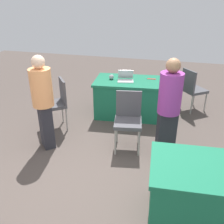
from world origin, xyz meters
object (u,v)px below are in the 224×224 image
Objects in this scene: person_attendee_browsing at (169,106)px; scissors_red at (151,79)px; table_foreground at (132,98)px; chair_tucked_right at (128,117)px; yarn_ball at (111,77)px; chair_near_front at (192,88)px; person_presenter at (43,99)px; laptop_silver at (126,79)px; table_mid_right at (213,197)px; chair_aisle at (57,101)px.

person_attendee_browsing is 8.90× the size of scissors_red.
table_foreground is 9.22× the size of scissors_red.
yarn_ball is at bearing -73.09° from chair_tucked_right.
table_foreground is 1.30m from chair_tucked_right.
yarn_ball is (1.68, 0.62, 0.29)m from chair_near_front.
scissors_red is at bearing -163.86° from yarn_ball.
person_presenter reaches higher than chair_near_front.
laptop_silver is 3.69× the size of yarn_ball.
person_presenter is at bearing -85.33° from chair_near_front.
table_mid_right is at bearing 105.79° from scissors_red.
scissors_red is (0.45, -1.56, -0.11)m from person_attendee_browsing.
laptop_silver is (-1.13, -0.91, 0.25)m from chair_aisle.
person_attendee_browsing is at bearing 101.19° from scissors_red.
table_mid_right is 2.99m from scissors_red.
chair_tucked_right is (1.05, 1.85, 0.03)m from chair_near_front.
yarn_ball is (0.62, -1.23, 0.26)m from chair_tucked_right.
person_attendee_browsing is at bearing 52.86° from person_presenter.
chair_tucked_right is at bearing 77.97° from scissors_red.
person_attendee_browsing reaches higher than scissors_red.
yarn_ball reaches higher than table_mid_right.
table_mid_right is 3.17m from chair_near_front.
scissors_red is at bearing -107.30° from chair_tucked_right.
chair_near_front is 9.31× the size of yarn_ball.
scissors_red reaches higher than table_mid_right.
scissors_red is (-0.19, -1.46, 0.21)m from chair_tucked_right.
table_mid_right is 8.13× the size of scissors_red.
yarn_ball is 0.56× the size of scissors_red.
chair_aisle is 0.73m from person_presenter.
table_mid_right is 3.00m from laptop_silver.
chair_aisle reaches higher than chair_near_front.
chair_aisle reaches higher than chair_tucked_right.
person_presenter is 1.98m from person_attendee_browsing.
table_foreground is 1.70× the size of chair_tucked_right.
table_mid_right is 0.91× the size of person_attendee_browsing.
chair_aisle reaches higher than yarn_ball.
table_foreground is 1.67m from person_attendee_browsing.
person_attendee_browsing is at bearing -63.89° from table_mid_right.
laptop_silver is 2.07× the size of scissors_red.
chair_tucked_right reaches higher than yarn_ball.
yarn_ball is (0.31, -0.01, 0.01)m from laptop_silver.
chair_near_front is at bearing 59.29° from person_attendee_browsing.
table_foreground is at bearing -170.49° from laptop_silver.
table_foreground and table_mid_right have the same top height.
person_presenter is at bearing -20.78° from table_mid_right.
yarn_ball is (-0.82, -0.92, 0.26)m from chair_aisle.
table_foreground is 2.04m from person_presenter.
person_attendee_browsing is at bearing 133.42° from yarn_ball.
chair_near_front is 1.53m from laptop_silver.
laptop_silver reaches higher than yarn_ball.
table_foreground is 2.94m from table_mid_right.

